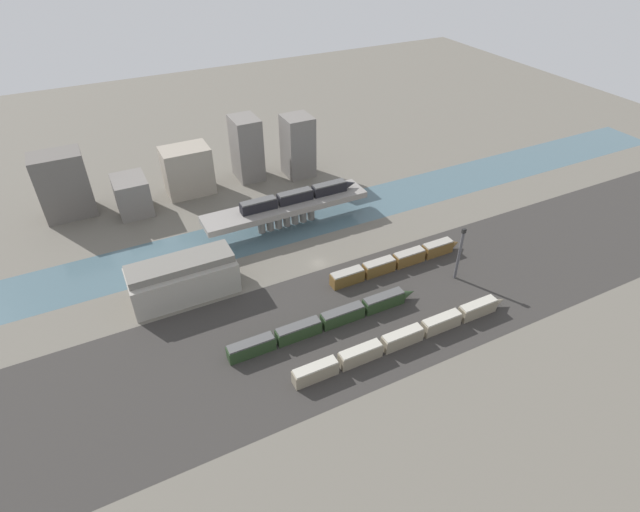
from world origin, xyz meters
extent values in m
plane|color=#666056|center=(0.00, 0.00, 0.00)|extent=(400.00, 400.00, 0.00)
cube|color=#33302D|center=(0.00, -24.00, 0.00)|extent=(280.00, 42.00, 0.01)
cube|color=#47606B|center=(0.00, 22.12, 0.00)|extent=(320.00, 19.56, 0.01)
cube|color=gray|center=(0.00, 22.12, 6.89)|extent=(51.80, 9.97, 1.91)
cylinder|color=gray|center=(-8.38, 22.12, 2.97)|extent=(2.28, 2.28, 5.93)
cylinder|color=gray|center=(-5.59, 22.12, 2.97)|extent=(2.28, 2.28, 5.93)
cylinder|color=gray|center=(-2.79, 22.12, 2.97)|extent=(2.28, 2.28, 5.93)
cylinder|color=gray|center=(0.00, 22.12, 2.97)|extent=(2.28, 2.28, 5.93)
cylinder|color=gray|center=(2.79, 22.12, 2.97)|extent=(2.28, 2.28, 5.93)
cylinder|color=gray|center=(5.59, 22.12, 2.97)|extent=(2.28, 2.28, 5.93)
cylinder|color=gray|center=(8.38, 22.12, 2.97)|extent=(2.28, 2.28, 5.93)
cube|color=black|center=(-8.75, 22.12, 9.35)|extent=(11.04, 3.10, 3.00)
cube|color=#4C4C4C|center=(-8.75, 22.12, 11.05)|extent=(10.60, 2.85, 0.40)
cube|color=black|center=(3.07, 22.12, 9.35)|extent=(11.04, 3.10, 3.00)
cube|color=#4C4C4C|center=(3.07, 22.12, 11.05)|extent=(10.60, 2.85, 0.40)
cube|color=black|center=(14.88, 22.12, 9.35)|extent=(11.04, 3.10, 3.00)
cube|color=#4C4C4C|center=(14.88, 22.12, 11.05)|extent=(10.60, 2.85, 0.40)
cone|color=black|center=(22.33, 22.12, 9.20)|extent=(3.86, 2.70, 2.70)
cube|color=gray|center=(-18.92, -36.32, 1.69)|extent=(10.16, 2.74, 3.38)
cube|color=#B7B2A3|center=(-18.92, -36.32, 3.58)|extent=(9.75, 2.52, 0.40)
cube|color=gray|center=(-7.81, -36.32, 1.69)|extent=(10.16, 2.74, 3.38)
cube|color=#B7B2A3|center=(-7.81, -36.32, 3.58)|extent=(9.75, 2.52, 0.40)
cube|color=gray|center=(3.30, -36.32, 1.69)|extent=(10.16, 2.74, 3.38)
cube|color=#B7B2A3|center=(3.30, -36.32, 3.58)|extent=(9.75, 2.52, 0.40)
cube|color=gray|center=(14.42, -36.32, 1.69)|extent=(10.16, 2.74, 3.38)
cube|color=#B7B2A3|center=(14.42, -36.32, 3.58)|extent=(9.75, 2.52, 0.40)
cube|color=gray|center=(25.53, -36.32, 1.69)|extent=(10.16, 2.74, 3.38)
cube|color=#B7B2A3|center=(25.53, -36.32, 3.58)|extent=(9.75, 2.52, 0.40)
cone|color=gray|center=(32.39, -36.32, 1.52)|extent=(3.56, 2.46, 2.46)
cube|color=#23381E|center=(-28.69, -23.52, 1.67)|extent=(11.00, 2.87, 3.34)
cube|color=#4C4C4C|center=(-28.69, -23.52, 3.54)|extent=(10.56, 2.64, 0.40)
cube|color=#23381E|center=(-16.98, -23.52, 1.67)|extent=(11.00, 2.87, 3.34)
cube|color=#4C4C4C|center=(-16.98, -23.52, 3.54)|extent=(10.56, 2.64, 0.40)
cube|color=#23381E|center=(-5.27, -23.52, 1.67)|extent=(11.00, 2.87, 3.34)
cube|color=#4C4C4C|center=(-5.27, -23.52, 3.54)|extent=(10.56, 2.64, 0.40)
cube|color=#23381E|center=(6.44, -23.52, 1.67)|extent=(11.00, 2.87, 3.34)
cube|color=#4C4C4C|center=(6.44, -23.52, 3.54)|extent=(10.56, 2.64, 0.40)
cone|color=#23381E|center=(13.86, -23.52, 1.50)|extent=(3.85, 2.58, 2.58)
cube|color=brown|center=(2.92, -11.19, 1.73)|extent=(9.12, 3.04, 3.46)
cube|color=#9E998E|center=(2.92, -11.19, 3.66)|extent=(8.76, 2.79, 0.40)
cube|color=brown|center=(12.81, -11.19, 1.73)|extent=(9.12, 3.04, 3.46)
cube|color=#9E998E|center=(12.81, -11.19, 3.66)|extent=(8.76, 2.79, 0.40)
cube|color=brown|center=(22.70, -11.19, 1.73)|extent=(9.12, 3.04, 3.46)
cube|color=#9E998E|center=(22.70, -11.19, 3.66)|extent=(8.76, 2.79, 0.40)
cube|color=brown|center=(32.59, -11.19, 1.73)|extent=(9.12, 3.04, 3.46)
cube|color=#9E998E|center=(32.59, -11.19, 3.66)|extent=(8.76, 2.79, 0.40)
cone|color=brown|center=(38.75, -11.19, 1.56)|extent=(3.19, 2.73, 2.73)
cube|color=#9E998E|center=(-36.65, 4.05, 4.34)|extent=(26.72, 11.80, 8.68)
cube|color=slate|center=(-36.65, 4.05, 9.64)|extent=(26.18, 8.26, 1.91)
cylinder|color=#4C4C51|center=(30.08, -22.38, 7.26)|extent=(0.78, 0.78, 14.53)
cube|color=black|center=(30.08, -22.38, 15.13)|extent=(1.00, 0.70, 1.20)
cube|color=#605B56|center=(-59.28, 59.58, 10.50)|extent=(14.97, 10.31, 20.99)
cube|color=slate|center=(-40.68, 52.30, 5.89)|extent=(10.17, 12.84, 11.79)
cube|color=gray|center=(-21.16, 56.83, 8.15)|extent=(15.64, 10.88, 16.30)
cube|color=slate|center=(0.90, 58.61, 11.12)|extent=(8.90, 11.66, 22.23)
cube|color=slate|center=(18.03, 52.48, 10.93)|extent=(9.79, 10.25, 21.87)
camera|label=1|loc=(-49.96, -100.12, 84.78)|focal=28.00mm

